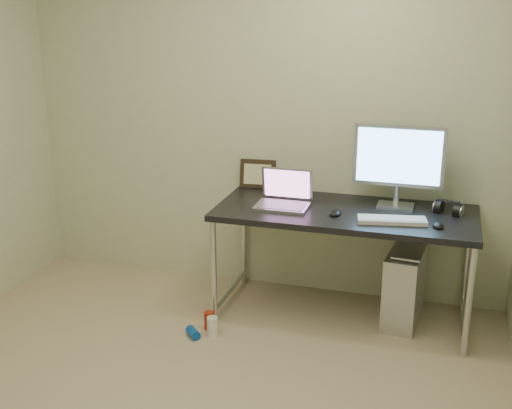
# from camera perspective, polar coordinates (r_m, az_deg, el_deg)

# --- Properties ---
(wall_back) EXTENTS (3.50, 0.02, 2.50)m
(wall_back) POSITION_cam_1_polar(r_m,az_deg,el_deg) (4.56, 0.55, 7.62)
(wall_back) COLOR beige
(wall_back) RESTS_ON ground
(desk) EXTENTS (1.67, 0.73, 0.75)m
(desk) POSITION_cam_1_polar(r_m,az_deg,el_deg) (4.22, 7.90, -1.47)
(desk) COLOR black
(desk) RESTS_ON ground
(tower_computer) EXTENTS (0.26, 0.50, 0.53)m
(tower_computer) POSITION_cam_1_polar(r_m,az_deg,el_deg) (4.37, 13.07, -7.07)
(tower_computer) COLOR silver
(tower_computer) RESTS_ON ground
(cable_a) EXTENTS (0.01, 0.16, 0.69)m
(cable_a) POSITION_cam_1_polar(r_m,az_deg,el_deg) (4.57, 12.83, -3.88)
(cable_a) COLOR black
(cable_a) RESTS_ON ground
(cable_b) EXTENTS (0.02, 0.11, 0.71)m
(cable_b) POSITION_cam_1_polar(r_m,az_deg,el_deg) (4.56, 13.92, -4.30)
(cable_b) COLOR black
(cable_b) RESTS_ON ground
(can_red) EXTENTS (0.09, 0.09, 0.12)m
(can_red) POSITION_cam_1_polar(r_m,az_deg,el_deg) (4.25, -4.19, -10.25)
(can_red) COLOR #AB250C
(can_red) RESTS_ON ground
(can_white) EXTENTS (0.07, 0.07, 0.13)m
(can_white) POSITION_cam_1_polar(r_m,az_deg,el_deg) (4.17, -3.89, -10.77)
(can_white) COLOR white
(can_white) RESTS_ON ground
(can_blue) EXTENTS (0.12, 0.12, 0.06)m
(can_blue) POSITION_cam_1_polar(r_m,az_deg,el_deg) (4.18, -5.62, -11.28)
(can_blue) COLOR #0D4DB7
(can_blue) RESTS_ON ground
(laptop) EXTENTS (0.34, 0.28, 0.24)m
(laptop) POSITION_cam_1_polar(r_m,az_deg,el_deg) (4.24, 2.50, 0.64)
(laptop) COLOR #B6B7BE
(laptop) RESTS_ON desk
(monitor) EXTENTS (0.58, 0.17, 0.55)m
(monitor) POSITION_cam_1_polar(r_m,az_deg,el_deg) (4.23, 12.57, 3.90)
(monitor) COLOR #B6B7BE
(monitor) RESTS_ON desk
(keyboard) EXTENTS (0.43, 0.21, 0.03)m
(keyboard) POSITION_cam_1_polar(r_m,az_deg,el_deg) (4.01, 12.00, -1.37)
(keyboard) COLOR silver
(keyboard) RESTS_ON desk
(mouse_right) EXTENTS (0.08, 0.11, 0.04)m
(mouse_right) POSITION_cam_1_polar(r_m,az_deg,el_deg) (3.99, 15.89, -1.71)
(mouse_right) COLOR black
(mouse_right) RESTS_ON desk
(mouse_left) EXTENTS (0.08, 0.12, 0.04)m
(mouse_left) POSITION_cam_1_polar(r_m,az_deg,el_deg) (4.09, 7.05, -0.65)
(mouse_left) COLOR black
(mouse_left) RESTS_ON desk
(headphones) EXTENTS (0.20, 0.11, 0.11)m
(headphones) POSITION_cam_1_polar(r_m,az_deg,el_deg) (4.26, 16.73, -0.39)
(headphones) COLOR black
(headphones) RESTS_ON desk
(picture_frame) EXTENTS (0.27, 0.10, 0.21)m
(picture_frame) POSITION_cam_1_polar(r_m,az_deg,el_deg) (4.63, 0.16, 2.74)
(picture_frame) COLOR black
(picture_frame) RESTS_ON desk
(webcam) EXTENTS (0.04, 0.03, 0.12)m
(webcam) POSITION_cam_1_polar(r_m,az_deg,el_deg) (4.51, 3.49, 2.10)
(webcam) COLOR silver
(webcam) RESTS_ON desk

